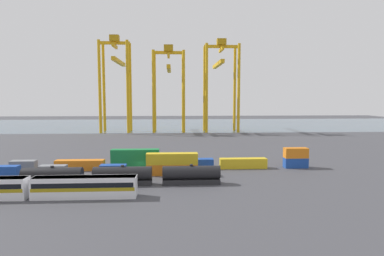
{
  "coord_description": "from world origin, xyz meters",
  "views": [
    {
      "loc": [
        8.29,
        -79.75,
        18.22
      ],
      "look_at": [
        13.6,
        16.41,
        9.3
      ],
      "focal_mm": 30.64,
      "sensor_mm": 36.0,
      "label": 1
    }
  ],
  "objects_px": {
    "gantry_crane_central": "(169,79)",
    "gantry_crane_east": "(220,76)",
    "shipping_container_7": "(135,164)",
    "gantry_crane_west": "(116,74)",
    "freight_tank_row": "(123,176)",
    "passenger_train": "(30,187)",
    "shipping_container_11": "(296,163)"
  },
  "relations": [
    {
      "from": "gantry_crane_east",
      "to": "freight_tank_row",
      "type": "bearing_deg",
      "value": -108.07
    },
    {
      "from": "shipping_container_7",
      "to": "gantry_crane_west",
      "type": "bearing_deg",
      "value": 102.3
    },
    {
      "from": "freight_tank_row",
      "to": "gantry_crane_west",
      "type": "relative_size",
      "value": 0.81
    },
    {
      "from": "passenger_train",
      "to": "gantry_crane_east",
      "type": "height_order",
      "value": "gantry_crane_east"
    },
    {
      "from": "shipping_container_11",
      "to": "gantry_crane_central",
      "type": "xyz_separation_m",
      "value": [
        -34.41,
        95.69,
        26.72
      ]
    },
    {
      "from": "gantry_crane_central",
      "to": "gantry_crane_east",
      "type": "relative_size",
      "value": 0.93
    },
    {
      "from": "gantry_crane_central",
      "to": "shipping_container_11",
      "type": "bearing_deg",
      "value": -70.22
    },
    {
      "from": "passenger_train",
      "to": "gantry_crane_east",
      "type": "xyz_separation_m",
      "value": [
        51.5,
        119.3,
        28.11
      ]
    },
    {
      "from": "shipping_container_7",
      "to": "gantry_crane_central",
      "type": "xyz_separation_m",
      "value": [
        7.17,
        95.69,
        26.72
      ]
    },
    {
      "from": "shipping_container_7",
      "to": "gantry_crane_west",
      "type": "relative_size",
      "value": 0.24
    },
    {
      "from": "freight_tank_row",
      "to": "gantry_crane_west",
      "type": "height_order",
      "value": "gantry_crane_west"
    },
    {
      "from": "shipping_container_11",
      "to": "gantry_crane_central",
      "type": "relative_size",
      "value": 0.13
    },
    {
      "from": "shipping_container_7",
      "to": "gantry_crane_east",
      "type": "height_order",
      "value": "gantry_crane_east"
    },
    {
      "from": "shipping_container_7",
      "to": "gantry_crane_central",
      "type": "distance_m",
      "value": 99.61
    },
    {
      "from": "freight_tank_row",
      "to": "shipping_container_7",
      "type": "height_order",
      "value": "freight_tank_row"
    },
    {
      "from": "passenger_train",
      "to": "freight_tank_row",
      "type": "xyz_separation_m",
      "value": [
        15.32,
        8.44,
        -0.17
      ]
    },
    {
      "from": "gantry_crane_central",
      "to": "shipping_container_7",
      "type": "bearing_deg",
      "value": -94.28
    },
    {
      "from": "passenger_train",
      "to": "gantry_crane_west",
      "type": "relative_size",
      "value": 0.76
    },
    {
      "from": "passenger_train",
      "to": "gantry_crane_east",
      "type": "bearing_deg",
      "value": 66.65
    },
    {
      "from": "gantry_crane_west",
      "to": "shipping_container_11",
      "type": "bearing_deg",
      "value": -56.93
    },
    {
      "from": "passenger_train",
      "to": "shipping_container_11",
      "type": "height_order",
      "value": "passenger_train"
    },
    {
      "from": "freight_tank_row",
      "to": "gantry_crane_central",
      "type": "bearing_deg",
      "value": 85.82
    },
    {
      "from": "freight_tank_row",
      "to": "passenger_train",
      "type": "bearing_deg",
      "value": -151.17
    },
    {
      "from": "passenger_train",
      "to": "gantry_crane_west",
      "type": "distance_m",
      "value": 122.67
    },
    {
      "from": "gantry_crane_central",
      "to": "gantry_crane_east",
      "type": "bearing_deg",
      "value": 0.83
    },
    {
      "from": "gantry_crane_west",
      "to": "gantry_crane_central",
      "type": "relative_size",
      "value": 1.1
    },
    {
      "from": "shipping_container_11",
      "to": "gantry_crane_west",
      "type": "relative_size",
      "value": 0.12
    },
    {
      "from": "gantry_crane_central",
      "to": "gantry_crane_east",
      "type": "distance_m",
      "value": 28.19
    },
    {
      "from": "freight_tank_row",
      "to": "gantry_crane_east",
      "type": "height_order",
      "value": "gantry_crane_east"
    },
    {
      "from": "gantry_crane_west",
      "to": "gantry_crane_east",
      "type": "xyz_separation_m",
      "value": [
        56.19,
        0.11,
        -0.55
      ]
    },
    {
      "from": "gantry_crane_west",
      "to": "gantry_crane_central",
      "type": "distance_m",
      "value": 28.24
    },
    {
      "from": "shipping_container_7",
      "to": "gantry_crane_central",
      "type": "relative_size",
      "value": 0.26
    }
  ]
}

